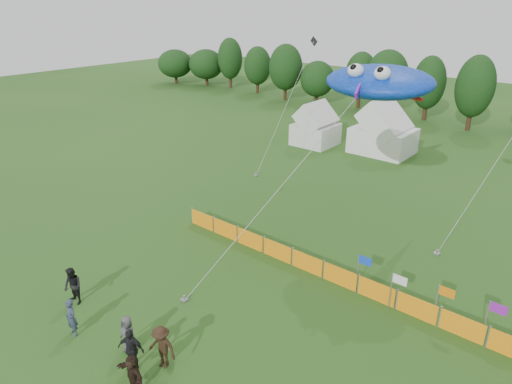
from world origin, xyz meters
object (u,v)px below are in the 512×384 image
Objects in this scene: tent_left at (316,128)px; spectator_b at (73,286)px; barrier_fence at (340,276)px; spectator_f at (133,374)px; spectator_a at (71,318)px; spectator_d at (131,349)px; spectator_e at (128,334)px; spectator_c at (162,347)px; stingray_kite at (383,81)px; tent_right at (383,133)px.

spectator_b is at bearing -79.65° from tent_left.
spectator_f is at bearing -102.43° from barrier_fence.
tent_left reaches higher than barrier_fence.
spectator_a is 0.94× the size of spectator_d.
barrier_fence is 13.02× the size of spectator_e.
tent_left is at bearing 95.27° from spectator_b.
spectator_e is (4.70, -0.27, -0.11)m from spectator_b.
spectator_d is (-0.85, -0.84, -0.01)m from spectator_c.
spectator_e is (2.69, 0.98, -0.04)m from spectator_a.
tent_left is 31.38m from spectator_a.
spectator_a is 0.93× the size of spectator_c.
spectator_d is at bearing 148.85° from spectator_f.
spectator_e is 18.27m from stingray_kite.
spectator_e is at bearing -83.21° from tent_right.
tent_left reaches higher than spectator_f.
spectator_c is (6.47, 0.05, -0.00)m from spectator_b.
spectator_c reaches higher than spectator_d.
spectator_c is 1.50m from spectator_f.
tent_left is 29.74m from spectator_b.
spectator_a reaches higher than spectator_e.
barrier_fence is at bearing 61.07° from spectator_c.
barrier_fence is 13.06m from spectator_b.
tent_left reaches higher than spectator_c.
spectator_d is 1.18m from spectator_f.
spectator_a is 4.65m from spectator_c.
tent_left is 32.94m from spectator_f.
stingray_kite is (1.73, 16.48, 8.39)m from spectator_d.
spectator_f is (0.13, -1.49, -0.14)m from spectator_c.
tent_left is 0.19× the size of stingray_kite.
spectator_b is (5.34, -29.25, -0.77)m from tent_left.
spectator_f is at bearing -58.57° from spectator_d.
spectator_d is (10.96, -30.04, -0.78)m from tent_left.
tent_left is 0.71× the size of tent_right.
stingray_kite is at bearing -67.47° from tent_right.
spectator_d is at bearing -31.28° from spectator_e.
tent_right is at bearing 83.15° from spectator_b.
spectator_f reaches higher than barrier_fence.
tent_left reaches higher than spectator_a.
spectator_c is (5.50, -31.03, -0.99)m from tent_right.
spectator_d is at bearing -95.99° from stingray_kite.
spectator_c is at bearing 19.68° from spectator_d.
spectator_c is 1.17× the size of spectator_f.
spectator_b is (-9.00, -9.45, 0.45)m from barrier_fence.
spectator_b is at bearing 166.60° from spectator_c.
spectator_c reaches higher than barrier_fence.
spectator_f is (5.64, -32.52, -1.13)m from tent_right.
spectator_b is 19.25m from stingray_kite.
spectator_b is 5.68m from spectator_d.
stingray_kite is (12.69, -13.56, 7.61)m from tent_left.
spectator_f is at bearing -33.22° from spectator_e.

